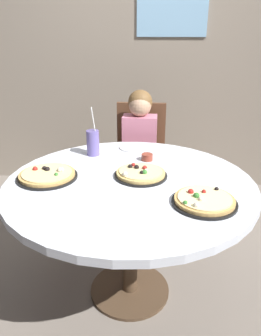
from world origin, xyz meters
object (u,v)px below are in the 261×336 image
at_px(pizza_pepperoni, 204,201).
at_px(plate_small, 133,148).
at_px(dining_table, 130,195).
at_px(sauce_bowl, 147,157).
at_px(chair_wooden, 140,155).
at_px(diner_child, 139,169).
at_px(pizza_cheese, 47,175).
at_px(soda_cup, 93,143).
at_px(pizza_veggie, 141,173).

distance_m(pizza_pepperoni, plate_small, 0.84).
bearing_deg(dining_table, sauce_bowl, 75.30).
distance_m(chair_wooden, diner_child, 0.19).
relative_size(pizza_cheese, sauce_bowl, 4.62).
bearing_deg(pizza_cheese, soda_cup, 64.62).
relative_size(chair_wooden, soda_cup, 3.09).
distance_m(pizza_veggie, sauce_bowl, 0.25).
height_order(diner_child, soda_cup, diner_child).
xyz_separation_m(pizza_cheese, pizza_pepperoni, (0.81, -0.22, 0.00)).
bearing_deg(plate_small, soda_cup, -148.22).
xyz_separation_m(pizza_pepperoni, sauce_bowl, (-0.28, 0.53, 0.00)).
height_order(pizza_pepperoni, sauce_bowl, pizza_pepperoni).
distance_m(diner_child, pizza_pepperoni, 1.12).
relative_size(chair_wooden, pizza_cheese, 2.93).
relative_size(diner_child, sauce_bowl, 15.46).
relative_size(chair_wooden, pizza_pepperoni, 3.17).
relative_size(soda_cup, sauce_bowl, 4.39).
relative_size(chair_wooden, pizza_veggie, 3.30).
height_order(pizza_veggie, plate_small, pizza_veggie).
distance_m(dining_table, chair_wooden, 0.98).
xyz_separation_m(pizza_cheese, plate_small, (0.42, 0.52, -0.01)).
bearing_deg(pizza_pepperoni, sauce_bowl, 118.09).
xyz_separation_m(soda_cup, sauce_bowl, (0.35, -0.07, -0.06)).
xyz_separation_m(diner_child, pizza_veggie, (0.06, -0.73, 0.28)).
height_order(dining_table, pizza_veggie, pizza_veggie).
height_order(pizza_cheese, soda_cup, soda_cup).
bearing_deg(plate_small, pizza_pepperoni, -62.50).
distance_m(chair_wooden, pizza_cheese, 1.10).
relative_size(pizza_pepperoni, sauce_bowl, 4.28).
bearing_deg(pizza_veggie, diner_child, 94.28).
bearing_deg(pizza_veggie, soda_cup, 135.75).
relative_size(diner_child, plate_small, 6.01).
xyz_separation_m(diner_child, sauce_bowl, (0.08, -0.49, 0.29)).
relative_size(dining_table, plate_small, 7.32).
bearing_deg(pizza_pepperoni, chair_wooden, 106.74).
bearing_deg(pizza_pepperoni, plate_small, 117.50).
height_order(pizza_pepperoni, plate_small, pizza_pepperoni).
relative_size(dining_table, soda_cup, 4.28).
relative_size(dining_table, diner_child, 1.22).
xyz_separation_m(chair_wooden, pizza_veggie, (0.05, -0.92, 0.24)).
bearing_deg(diner_child, dining_table, -89.94).
bearing_deg(plate_small, pizza_cheese, -128.62).
xyz_separation_m(pizza_veggie, sauce_bowl, (0.03, 0.25, 0.00)).
bearing_deg(soda_cup, chair_wooden, 66.19).
bearing_deg(soda_cup, diner_child, 57.91).
height_order(dining_table, pizza_pepperoni, pizza_pepperoni).
relative_size(pizza_cheese, soda_cup, 1.05).
relative_size(diner_child, pizza_cheese, 3.34).
xyz_separation_m(chair_wooden, pizza_cheese, (-0.45, -0.98, 0.24)).
bearing_deg(dining_table, chair_wooden, 89.94).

